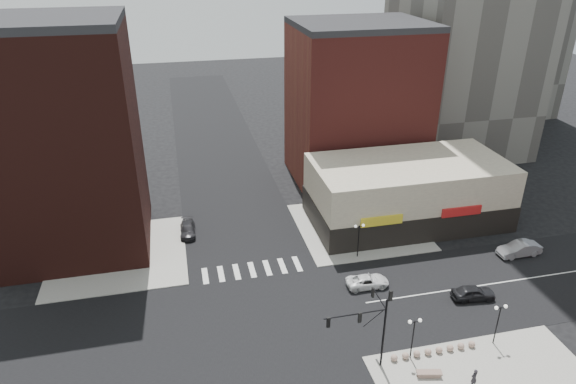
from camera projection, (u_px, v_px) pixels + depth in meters
name	position (u px, v px, depth m)	size (l,w,h in m)	color
ground	(267.00, 318.00, 48.98)	(240.00, 240.00, 0.00)	black
road_ew	(267.00, 318.00, 48.97)	(200.00, 14.00, 0.02)	black
road_ns	(267.00, 318.00, 48.97)	(14.00, 200.00, 0.02)	black
sidewalk_nw	(119.00, 255.00, 58.71)	(15.00, 15.00, 0.12)	gray
sidewalk_ne	(358.00, 226.00, 64.57)	(15.00, 15.00, 0.12)	gray
building_nw	(62.00, 144.00, 55.84)	(16.00, 15.00, 25.00)	#361511
building_ne_midrise	(357.00, 106.00, 73.80)	(18.00, 15.00, 22.00)	maroon
building_ne_row	(407.00, 197.00, 64.90)	(24.20, 12.20, 8.00)	beige
traffic_signal	(372.00, 318.00, 41.40)	(5.59, 3.09, 7.77)	black
street_lamp_se_a	(414.00, 329.00, 42.75)	(1.22, 0.32, 4.16)	black
street_lamp_se_b	(499.00, 315.00, 44.37)	(1.22, 0.32, 4.16)	black
street_lamp_ne	(359.00, 232.00, 56.96)	(1.22, 0.32, 4.16)	black
bollard_row	(434.00, 351.00, 44.45)	(7.95, 0.60, 0.60)	gray
white_suv	(368.00, 281.00, 53.22)	(2.05, 4.44, 1.23)	white
dark_sedan_east	(473.00, 293.00, 51.30)	(1.74, 4.32, 1.47)	black
silver_sedan	(519.00, 249.00, 58.44)	(1.74, 4.98, 1.64)	gray
dark_sedan_north	(188.00, 229.00, 62.74)	(1.82, 4.48, 1.30)	black
pedestrian	(474.00, 378.00, 40.99)	(0.62, 0.41, 1.70)	#232126
stone_bench	(429.00, 374.00, 42.15)	(2.15, 1.06, 0.48)	#83675A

